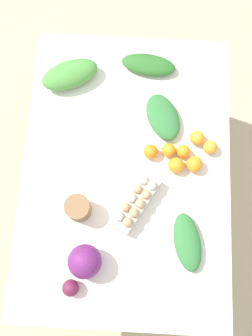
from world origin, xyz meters
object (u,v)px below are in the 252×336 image
Objects in this scene: orange_0 at (183,151)px; orange_3 at (176,165)px; greens_bunch_chard at (149,65)px; greens_bunch_scallion at (187,242)px; orange_1 at (194,164)px; egg_carton at (135,202)px; orange_5 at (169,150)px; orange_2 at (197,138)px; orange_6 at (210,147)px; cabbage_purple at (85,262)px; orange_4 at (151,152)px; greens_bunch_dandelion at (70,75)px; greens_bunch_beet_tops at (163,117)px; paper_bag at (78,208)px; beet_root at (70,288)px.

orange_0 is 0.85× the size of orange_3.
greens_bunch_scallion is at bearing -166.62° from greens_bunch_chard.
egg_carton is at bearing 125.89° from orange_1.
orange_1 is (0.19, -0.27, -0.00)m from egg_carton.
greens_bunch_chard is 0.46m from orange_5.
orange_1 is 0.13m from orange_2.
orange_6 is (0.28, -0.34, -0.01)m from egg_carton.
egg_carton reaches higher than orange_3.
cabbage_purple is at bearing 173.88° from egg_carton.
orange_4 reaches higher than orange_0.
greens_bunch_dandelion is 0.69m from orange_3.
cabbage_purple is 0.59m from orange_4.
greens_bunch_beet_tops is 3.55× the size of orange_4.
beet_root is at bearing 179.11° from paper_bag.
orange_1 is at bearing 174.60° from orange_2.
egg_carton is 4.53× the size of orange_5.
greens_bunch_scallion is 0.46m from orange_6.
orange_6 is at bearing -124.97° from orange_2.
egg_carton is at bearing -150.17° from greens_bunch_dandelion.
greens_bunch_dandelion reaches higher than orange_0.
orange_4 is at bearing 76.34° from orange_1.
orange_6 is (0.03, -0.13, 0.00)m from orange_0.
orange_0 is at bearing -85.52° from orange_4.
greens_bunch_chard is 4.10× the size of orange_5.
cabbage_purple is at bearing 152.96° from orange_4.
paper_bag is at bearing -0.89° from beet_root.
egg_carton is 1.05× the size of greens_bunch_dandelion.
orange_3 reaches higher than greens_bunch_chard.
greens_bunch_chard is 3.93× the size of orange_4.
orange_1 reaches higher than orange_2.
egg_carton is 0.43m from orange_2.
orange_5 is at bearing -33.25° from cabbage_purple.
orange_5 is at bearing -52.85° from paper_bag.
egg_carton is at bearing 177.29° from greens_bunch_chard.
greens_bunch_scallion is 0.55m from beet_root.
greens_bunch_dandelion is at bearing 102.48° from greens_bunch_chard.
greens_bunch_scallion is 0.45m from orange_4.
orange_6 is at bearing -115.74° from greens_bunch_dandelion.
orange_4 is at bearing -132.02° from greens_bunch_dandelion.
greens_bunch_scallion is at bearing -167.37° from orange_5.
greens_bunch_dandelion is 4.11× the size of orange_4.
beet_root is 0.97× the size of orange_3.
orange_0 is 0.10m from orange_2.
orange_2 is at bearing -55.20° from paper_bag.
orange_0 is 0.91× the size of orange_2.
orange_1 is (0.36, -0.03, 0.01)m from greens_bunch_scallion.
egg_carton is 0.25m from orange_4.
greens_bunch_dandelion is at bearing 57.53° from orange_0.
greens_bunch_beet_tops is at bearing 12.08° from greens_bunch_scallion.
greens_bunch_dandelion is 4.29× the size of orange_5.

